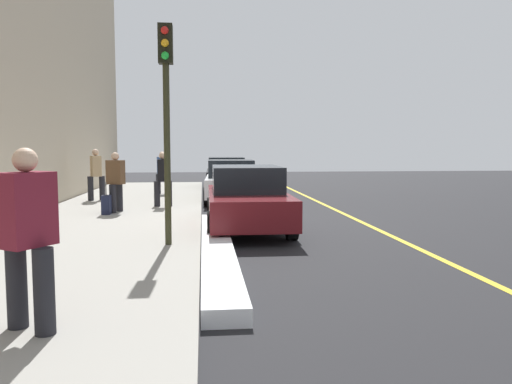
# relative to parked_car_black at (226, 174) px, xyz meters

# --- Properties ---
(ground_plane) EXTENTS (56.00, 56.00, 0.00)m
(ground_plane) POSITION_rel_parked_car_black_xyz_m (10.72, -0.14, -0.76)
(ground_plane) COLOR black
(sidewalk) EXTENTS (28.00, 4.60, 0.15)m
(sidewalk) POSITION_rel_parked_car_black_xyz_m (10.72, -3.44, -0.68)
(sidewalk) COLOR gray
(sidewalk) RESTS_ON ground
(lane_stripe_centre) EXTENTS (28.00, 0.14, 0.01)m
(lane_stripe_centre) POSITION_rel_parked_car_black_xyz_m (10.72, 3.06, -0.75)
(lane_stripe_centre) COLOR gold
(lane_stripe_centre) RESTS_ON ground
(snow_bank_curb) EXTENTS (7.79, 0.56, 0.22)m
(snow_bank_curb) POSITION_rel_parked_car_black_xyz_m (14.23, -0.84, -0.65)
(snow_bank_curb) COLOR white
(snow_bank_curb) RESTS_ON ground
(parked_car_black) EXTENTS (4.19, 1.96, 1.51)m
(parked_car_black) POSITION_rel_parked_car_black_xyz_m (0.00, 0.00, 0.00)
(parked_car_black) COLOR black
(parked_car_black) RESTS_ON ground
(parked_car_white) EXTENTS (4.21, 2.02, 1.51)m
(parked_car_white) POSITION_rel_parked_car_black_xyz_m (5.21, -0.06, -0.00)
(parked_car_white) COLOR black
(parked_car_white) RESTS_ON ground
(parked_car_maroon) EXTENTS (4.61, 1.92, 1.51)m
(parked_car_maroon) POSITION_rel_parked_car_black_xyz_m (11.45, -0.04, 0.00)
(parked_car_maroon) COLOR black
(parked_car_maroon) RESTS_ON ground
(pedestrian_brown_coat) EXTENTS (0.53, 0.52, 1.68)m
(pedestrian_brown_coat) POSITION_rel_parked_car_black_xyz_m (9.00, -3.51, 0.29)
(pedestrian_brown_coat) COLOR black
(pedestrian_brown_coat) RESTS_ON sidewalk
(pedestrian_blue_coat) EXTENTS (0.53, 0.51, 1.66)m
(pedestrian_blue_coat) POSITION_rel_parked_car_black_xyz_m (3.35, -2.66, 0.28)
(pedestrian_blue_coat) COLOR black
(pedestrian_blue_coat) RESTS_ON sidewalk
(pedestrian_black_coat) EXTENTS (0.45, 0.55, 1.66)m
(pedestrian_black_coat) POSITION_rel_parked_car_black_xyz_m (7.72, -2.31, 0.28)
(pedestrian_black_coat) COLOR black
(pedestrian_black_coat) RESTS_ON sidewalk
(pedestrian_burgundy_coat) EXTENTS (0.58, 0.53, 1.80)m
(pedestrian_burgundy_coat) POSITION_rel_parked_car_black_xyz_m (18.36, -2.78, 0.36)
(pedestrian_burgundy_coat) COLOR black
(pedestrian_burgundy_coat) RESTS_ON sidewalk
(pedestrian_tan_coat) EXTENTS (0.55, 0.55, 1.76)m
(pedestrian_tan_coat) POSITION_rel_parked_car_black_xyz_m (5.65, -4.73, 0.33)
(pedestrian_tan_coat) COLOR black
(pedestrian_tan_coat) RESTS_ON sidewalk
(traffic_light_pole) EXTENTS (0.35, 0.26, 4.02)m
(traffic_light_pole) POSITION_rel_parked_car_black_xyz_m (13.98, -1.73, 2.14)
(traffic_light_pole) COLOR #2D2D19
(traffic_light_pole) RESTS_ON sidewalk
(rolling_suitcase) EXTENTS (0.34, 0.22, 0.88)m
(rolling_suitcase) POSITION_rel_parked_car_black_xyz_m (9.46, -3.70, -0.34)
(rolling_suitcase) COLOR #191E38
(rolling_suitcase) RESTS_ON sidewalk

